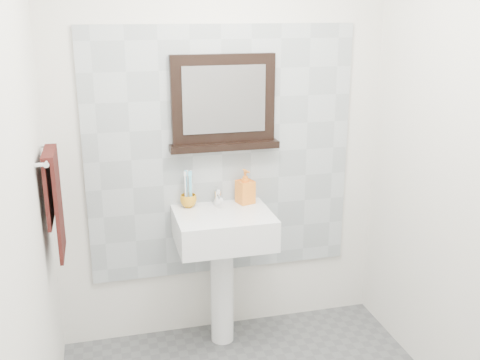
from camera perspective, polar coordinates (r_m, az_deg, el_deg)
name	(u,v)px	position (r m, az deg, el deg)	size (l,w,h in m)	color
back_wall	(221,137)	(3.34, -1.92, 4.36)	(2.00, 0.01, 2.50)	silver
front_wall	(429,342)	(1.41, 18.63, -15.29)	(2.00, 0.01, 2.50)	silver
left_wall	(21,216)	(2.22, -21.32, -3.39)	(0.01, 2.20, 2.50)	silver
splashback	(222,154)	(3.35, -1.86, 2.65)	(1.60, 0.02, 1.50)	#A4ADB1
pedestal_sink	(223,242)	(3.29, -1.72, -6.32)	(0.55, 0.44, 0.96)	white
toothbrush_cup	(188,201)	(3.31, -5.26, -2.12)	(0.10, 0.10, 0.08)	orange
toothbrushes	(189,187)	(3.29, -5.25, -0.71)	(0.05, 0.04, 0.21)	white
soap_dispenser	(245,186)	(3.35, 0.54, -0.66)	(0.09, 0.10, 0.21)	#F2561C
framed_mirror	(223,105)	(3.26, -1.70, 7.65)	(0.64, 0.11, 0.55)	black
towel_bar	(48,155)	(2.90, -18.89, 2.47)	(0.07, 0.40, 0.03)	silver
hand_towel	(54,195)	(2.95, -18.37, -1.47)	(0.06, 0.30, 0.55)	black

